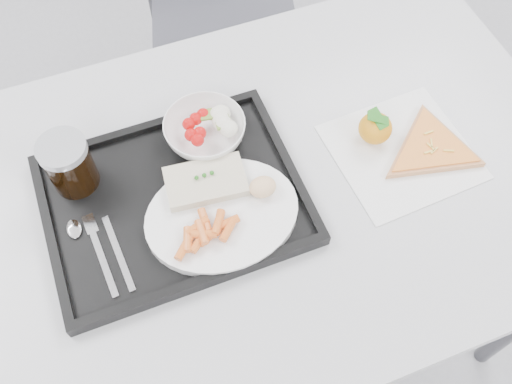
# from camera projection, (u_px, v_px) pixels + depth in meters

# --- Properties ---
(room) EXTENTS (6.04, 7.04, 2.84)m
(room) POSITION_uv_depth(u_px,v_px,m) (465.00, 14.00, 0.35)
(room) COLOR slate
(room) RESTS_ON ground
(table) EXTENTS (1.20, 0.80, 0.75)m
(table) POSITION_uv_depth(u_px,v_px,m) (265.00, 200.00, 1.10)
(table) COLOR silver
(table) RESTS_ON ground
(tray) EXTENTS (0.45, 0.35, 0.03)m
(tray) POSITION_uv_depth(u_px,v_px,m) (174.00, 201.00, 1.02)
(tray) COLOR black
(tray) RESTS_ON table
(dinner_plate) EXTENTS (0.27, 0.27, 0.02)m
(dinner_plate) POSITION_uv_depth(u_px,v_px,m) (222.00, 215.00, 0.98)
(dinner_plate) COLOR white
(dinner_plate) RESTS_ON tray
(fish_fillet) EXTENTS (0.15, 0.10, 0.03)m
(fish_fillet) POSITION_uv_depth(u_px,v_px,m) (206.00, 181.00, 1.00)
(fish_fillet) COLOR beige
(fish_fillet) RESTS_ON dinner_plate
(bread_roll) EXTENTS (0.05, 0.04, 0.03)m
(bread_roll) POSITION_uv_depth(u_px,v_px,m) (263.00, 187.00, 0.98)
(bread_roll) COLOR tan
(bread_roll) RESTS_ON dinner_plate
(salad_bowl) EXTENTS (0.15, 0.15, 0.05)m
(salad_bowl) POSITION_uv_depth(u_px,v_px,m) (205.00, 131.00, 1.06)
(salad_bowl) COLOR white
(salad_bowl) RESTS_ON tray
(cola_glass) EXTENTS (0.09, 0.09, 0.11)m
(cola_glass) POSITION_uv_depth(u_px,v_px,m) (69.00, 164.00, 0.98)
(cola_glass) COLOR black
(cola_glass) RESTS_ON tray
(cutlery) EXTENTS (0.09, 0.17, 0.01)m
(cutlery) POSITION_uv_depth(u_px,v_px,m) (96.00, 244.00, 0.96)
(cutlery) COLOR silver
(cutlery) RESTS_ON tray
(napkin) EXTENTS (0.26, 0.25, 0.00)m
(napkin) POSITION_uv_depth(u_px,v_px,m) (402.00, 152.00, 1.08)
(napkin) COLOR white
(napkin) RESTS_ON table
(tangerine) EXTENTS (0.08, 0.08, 0.07)m
(tangerine) POSITION_uv_depth(u_px,v_px,m) (375.00, 128.00, 1.07)
(tangerine) COLOR orange
(tangerine) RESTS_ON napkin
(pizza_slice) EXTENTS (0.27, 0.27, 0.02)m
(pizza_slice) POSITION_uv_depth(u_px,v_px,m) (431.00, 148.00, 1.07)
(pizza_slice) COLOR tan
(pizza_slice) RESTS_ON napkin
(carrot_pile) EXTENTS (0.12, 0.08, 0.02)m
(carrot_pile) POSITION_uv_depth(u_px,v_px,m) (207.00, 231.00, 0.94)
(carrot_pile) COLOR orange
(carrot_pile) RESTS_ON dinner_plate
(salad_contents) EXTENTS (0.10, 0.08, 0.03)m
(salad_contents) POSITION_uv_depth(u_px,v_px,m) (214.00, 123.00, 1.05)
(salad_contents) COLOR #B90D0C
(salad_contents) RESTS_ON salad_bowl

